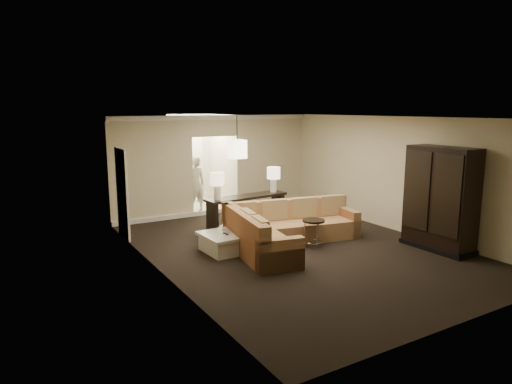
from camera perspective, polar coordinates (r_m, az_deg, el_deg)
ground at (r=9.96m, az=5.16°, el=-7.08°), size 8.00×8.00×0.00m
wall_back at (r=13.05m, az=-5.07°, el=3.41°), size 6.00×0.04×2.80m
wall_front at (r=6.88m, az=25.26°, el=-4.00°), size 6.00×0.04×2.80m
wall_left at (r=8.26m, az=-11.81°, el=-0.91°), size 0.04×8.00×2.80m
wall_right at (r=11.63m, az=17.36°, el=2.10°), size 0.04×8.00×2.80m
ceiling at (r=9.50m, az=5.44°, el=9.23°), size 6.00×8.00×0.02m
crown_molding at (r=12.91m, az=-5.07°, el=9.25°), size 6.00×0.10×0.12m
baseboard at (r=13.24m, az=-4.88°, el=-2.38°), size 6.00×0.10×0.12m
side_door at (r=10.98m, az=-16.36°, el=-0.18°), size 0.05×0.90×2.10m
foyer at (r=14.27m, az=-7.40°, el=3.57°), size 1.44×2.02×2.80m
sectional_sofa at (r=10.06m, az=3.50°, el=-4.72°), size 3.43×2.57×0.92m
coffee_table at (r=9.72m, az=-3.68°, el=-6.26°), size 1.03×1.03×0.42m
console_table at (r=11.40m, az=-1.17°, el=-2.16°), size 2.24×0.71×0.85m
armoire at (r=10.41m, az=22.03°, el=-1.05°), size 0.66×1.53×2.21m
drink_table at (r=10.04m, az=7.20°, el=-4.40°), size 0.49×0.49×0.61m
table_lamp_left at (r=10.79m, az=-4.88°, el=1.29°), size 0.34×0.34×0.65m
table_lamp_right at (r=11.76m, az=2.21°, el=2.08°), size 0.34×0.34×0.65m
pendant_light at (r=11.84m, az=-2.37°, el=5.40°), size 0.38×0.38×1.09m
person at (r=13.34m, az=-7.60°, el=1.34°), size 0.66×0.44×1.80m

